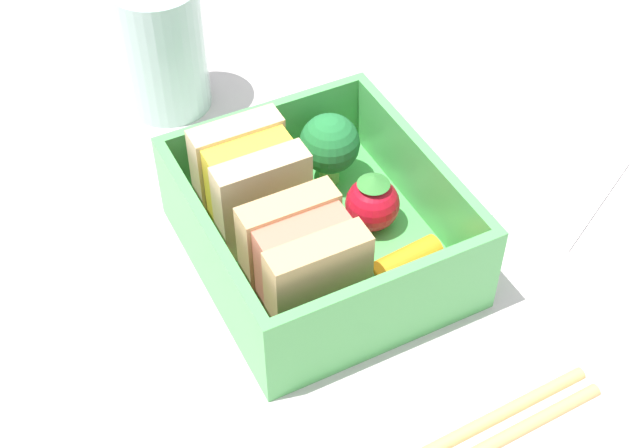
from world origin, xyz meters
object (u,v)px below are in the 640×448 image
Objects in this scene: sandwich_left at (304,263)px; sandwich_center_left at (251,183)px; strawberry_far_left at (370,200)px; drinking_glass at (162,48)px; folded_napkin at (505,163)px; broccoli_floret at (330,145)px; carrot_stick_far_left at (409,261)px.

sandwich_left is 1.00× the size of sandwich_center_left.
sandwich_left is at bearing 121.09° from strawberry_far_left.
drinking_glass is at bearing 0.07° from sandwich_left.
strawberry_far_left is 0.29× the size of folded_napkin.
broccoli_floret is 14.16cm from drinking_glass.
carrot_stick_far_left is 0.79× the size of broccoli_floret.
strawberry_far_left reaches higher than folded_napkin.
sandwich_left is 20.73cm from drinking_glass.
folded_napkin is at bearing -95.90° from sandwich_center_left.
folded_napkin is (1.34, -10.74, -2.68)cm from strawberry_far_left.
broccoli_floret reaches higher than folded_napkin.
strawberry_far_left is at bearing -173.52° from broccoli_floret.
broccoli_floret reaches higher than carrot_stick_far_left.
broccoli_floret is 0.52× the size of drinking_glass.
sandwich_center_left is 1.58× the size of strawberry_far_left.
carrot_stick_far_left reaches higher than folded_napkin.
sandwich_left is 1.58× the size of strawberry_far_left.
carrot_stick_far_left is 0.41× the size of drinking_glass.
sandwich_center_left is 1.59× the size of carrot_stick_far_left.
drinking_glass is (13.02, 5.52, 0.48)cm from broccoli_floret.
sandwich_left reaches higher than broccoli_floret.
sandwich_center_left is 1.26× the size of broccoli_floret.
broccoli_floret is at bearing 3.22° from carrot_stick_far_left.
sandwich_center_left is 0.46× the size of folded_napkin.
broccoli_floret is at bearing -79.35° from sandwich_center_left.
drinking_glass reaches higher than sandwich_center_left.
drinking_glass is 0.69× the size of folded_napkin.
folded_napkin is (4.94, -16.71, -3.94)cm from sandwich_left.
sandwich_left is 0.66× the size of drinking_glass.
broccoli_floret is at bearing 76.17° from folded_napkin.
strawberry_far_left is 0.80× the size of broccoli_floret.
sandwich_center_left is 17.25cm from folded_napkin.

